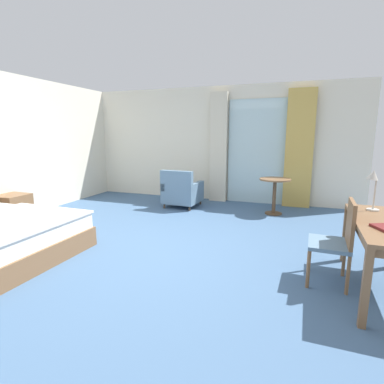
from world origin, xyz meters
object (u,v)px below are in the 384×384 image
Objects in this scene: desk_lamp at (373,181)px; desk_chair at (338,238)px; nightstand at (13,209)px; round_cafe_table at (275,188)px; armchair_by_window at (182,192)px.

desk_chair is at bearing -128.69° from desk_lamp.
nightstand is 0.57× the size of desk_chair.
round_cafe_table is (4.33, 2.21, 0.26)m from nightstand.
desk_chair reaches higher than round_cafe_table.
desk_lamp is (5.54, -0.03, 0.80)m from nightstand.
nightstand is 4.87m from round_cafe_table.
desk_chair is 0.79m from desk_lamp.
desk_chair reaches higher than armchair_by_window.
round_cafe_table is (-1.21, 2.25, -0.54)m from desk_lamp.
desk_chair is 1.98× the size of desk_lamp.
armchair_by_window is at bearing 145.28° from desk_lamp.
armchair_by_window reaches higher than nightstand.
nightstand is 3.21m from armchair_by_window.
desk_lamp is at bearing -34.72° from armchair_by_window.
nightstand is 0.63× the size of armchair_by_window.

